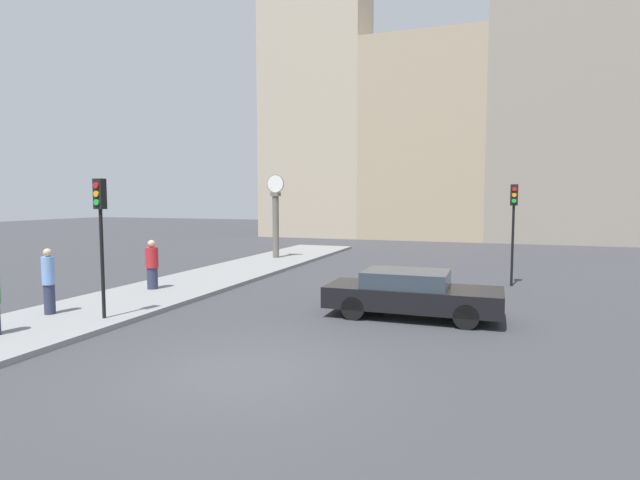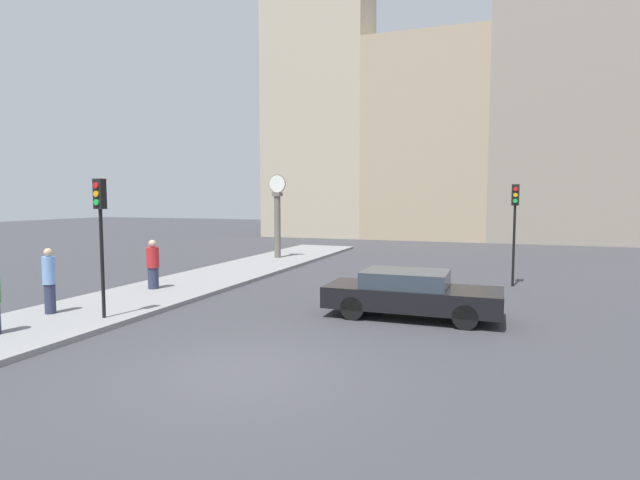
# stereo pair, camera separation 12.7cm
# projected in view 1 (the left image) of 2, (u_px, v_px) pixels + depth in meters

# --- Properties ---
(ground_plane) EXTENTS (120.00, 120.00, 0.00)m
(ground_plane) POSITION_uv_depth(u_px,v_px,m) (241.00, 372.00, 9.15)
(ground_plane) COLOR #38383D
(sidewalk_corner) EXTENTS (3.58, 24.58, 0.14)m
(sidewalk_corner) POSITION_uv_depth(u_px,v_px,m) (229.00, 273.00, 20.85)
(sidewalk_corner) COLOR gray
(sidewalk_corner) RESTS_ON ground_plane
(building_row) EXTENTS (28.84, 5.00, 19.81)m
(building_row) POSITION_uv_depth(u_px,v_px,m) (441.00, 119.00, 38.36)
(building_row) COLOR #B7A88E
(building_row) RESTS_ON ground_plane
(sedan_car) EXTENTS (4.61, 1.80, 1.25)m
(sedan_car) POSITION_uv_depth(u_px,v_px,m) (411.00, 293.00, 13.36)
(sedan_car) COLOR black
(sedan_car) RESTS_ON ground_plane
(traffic_light_near) EXTENTS (0.26, 0.24, 3.54)m
(traffic_light_near) POSITION_uv_depth(u_px,v_px,m) (101.00, 218.00, 12.53)
(traffic_light_near) COLOR black
(traffic_light_near) RESTS_ON sidewalk_corner
(traffic_light_far) EXTENTS (0.26, 0.24, 3.69)m
(traffic_light_far) POSITION_uv_depth(u_px,v_px,m) (514.00, 213.00, 17.96)
(traffic_light_far) COLOR black
(traffic_light_far) RESTS_ON ground_plane
(street_clock) EXTENTS (0.94, 0.42, 4.27)m
(street_clock) POSITION_uv_depth(u_px,v_px,m) (276.00, 217.00, 25.62)
(street_clock) COLOR #666056
(street_clock) RESTS_ON sidewalk_corner
(pedestrian_red_top) EXTENTS (0.42, 0.42, 1.66)m
(pedestrian_red_top) POSITION_uv_depth(u_px,v_px,m) (152.00, 265.00, 16.79)
(pedestrian_red_top) COLOR #2D334C
(pedestrian_red_top) RESTS_ON sidewalk_corner
(pedestrian_blue_stripe) EXTENTS (0.32, 0.32, 1.74)m
(pedestrian_blue_stripe) POSITION_uv_depth(u_px,v_px,m) (49.00, 281.00, 13.12)
(pedestrian_blue_stripe) COLOR #2D334C
(pedestrian_blue_stripe) RESTS_ON sidewalk_corner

